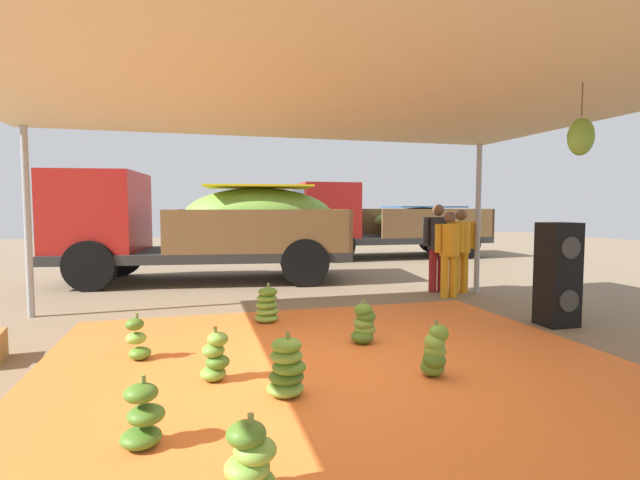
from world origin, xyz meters
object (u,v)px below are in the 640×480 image
object	(u,v)px
cargo_truck_main	(201,224)
banana_bunch_7	(435,352)
banana_bunch_5	(287,369)
worker_1	(438,241)
cargo_truck_far	(381,222)
worker_2	(461,244)
speaker_stack	(558,274)
banana_bunch_2	(137,340)
banana_bunch_3	(364,324)
banana_bunch_0	(143,418)
worker_0	(449,248)
banana_bunch_4	(215,358)
banana_bunch_8	(250,462)
banana_bunch_6	(267,306)

from	to	relation	value
cargo_truck_main	banana_bunch_7	bearing A→B (deg)	-73.00
cargo_truck_main	banana_bunch_5	bearing A→B (deg)	-84.89
banana_bunch_7	worker_1	xyz separation A→B (m)	(2.35, 4.16, 0.74)
cargo_truck_far	worker_2	size ratio (longest dim) A/B	3.90
worker_2	speaker_stack	distance (m)	2.58
banana_bunch_7	speaker_stack	world-z (taller)	speaker_stack
banana_bunch_2	cargo_truck_far	xyz separation A→B (m)	(6.59, 9.11, 0.96)
cargo_truck_far	banana_bunch_3	bearing A→B (deg)	-113.67
banana_bunch_2	worker_2	distance (m)	6.18
banana_bunch_0	worker_0	xyz separation A→B (m)	(4.83, 4.24, 0.71)
banana_bunch_2	banana_bunch_4	size ratio (longest dim) A/B	0.97
banana_bunch_0	speaker_stack	xyz separation A→B (m)	(5.21, 2.03, 0.51)
worker_0	speaker_stack	world-z (taller)	worker_0
banana_bunch_5	speaker_stack	xyz separation A→B (m)	(4.10, 1.43, 0.47)
banana_bunch_5	banana_bunch_8	world-z (taller)	banana_bunch_5
cargo_truck_main	worker_1	xyz separation A→B (m)	(4.41, -2.60, -0.28)
banana_bunch_7	cargo_truck_main	xyz separation A→B (m)	(-2.07, 6.76, 1.03)
banana_bunch_0	worker_0	size ratio (longest dim) A/B	0.31
banana_bunch_4	worker_0	xyz separation A→B (m)	(4.30, 3.12, 0.69)
worker_0	speaker_stack	size ratio (longest dim) A/B	1.09
banana_bunch_5	banana_bunch_6	bearing A→B (deg)	85.08
banana_bunch_2	worker_2	world-z (taller)	worker_2
cargo_truck_main	speaker_stack	xyz separation A→B (m)	(4.71, -5.38, -0.56)
banana_bunch_3	banana_bunch_8	xyz separation A→B (m)	(-1.67, -2.65, -0.02)
banana_bunch_6	cargo_truck_far	world-z (taller)	cargo_truck_far
banana_bunch_4	banana_bunch_0	bearing A→B (deg)	-115.54
banana_bunch_2	banana_bunch_6	xyz separation A→B (m)	(1.59, 1.25, 0.03)
banana_bunch_6	worker_1	world-z (taller)	worker_1
worker_1	banana_bunch_6	bearing A→B (deg)	-155.91
banana_bunch_5	banana_bunch_3	bearing A→B (deg)	47.35
banana_bunch_0	banana_bunch_6	world-z (taller)	banana_bunch_6
banana_bunch_4	cargo_truck_far	distance (m)	11.57
cargo_truck_far	banana_bunch_2	bearing A→B (deg)	-125.87
worker_0	worker_2	xyz separation A→B (m)	(0.46, 0.36, 0.02)
banana_bunch_7	banana_bunch_8	xyz separation A→B (m)	(-1.93, -1.41, -0.04)
banana_bunch_2	cargo_truck_far	world-z (taller)	cargo_truck_far
banana_bunch_5	worker_2	distance (m)	5.82
banana_bunch_0	banana_bunch_4	xyz separation A→B (m)	(0.53, 1.11, 0.02)
banana_bunch_5	speaker_stack	size ratio (longest dim) A/B	0.39
banana_bunch_3	worker_2	bearing A→B (deg)	42.24
cargo_truck_far	banana_bunch_0	bearing A→B (deg)	-119.77
banana_bunch_7	cargo_truck_main	size ratio (longest dim) A/B	0.08
banana_bunch_8	worker_0	distance (m)	6.55
banana_bunch_2	banana_bunch_6	distance (m)	2.03
banana_bunch_8	worker_2	bearing A→B (deg)	49.05
banana_bunch_3	worker_1	size ratio (longest dim) A/B	0.31
banana_bunch_4	speaker_stack	world-z (taller)	speaker_stack
worker_0	worker_1	xyz separation A→B (m)	(0.09, 0.58, 0.08)
worker_0	banana_bunch_0	bearing A→B (deg)	-138.75
worker_2	cargo_truck_main	bearing A→B (deg)	149.51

